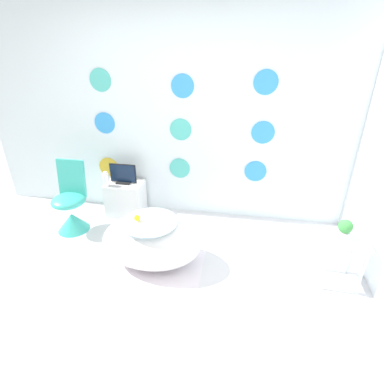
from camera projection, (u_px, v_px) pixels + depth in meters
name	position (u px, v px, depth m)	size (l,w,h in m)	color
ground_plane	(140.00, 313.00, 2.57)	(12.00, 12.00, 0.00)	silver
wall_back_dotted	(180.00, 115.00, 3.56)	(5.09, 0.05, 2.60)	white
rug	(146.00, 273.00, 3.01)	(1.11, 0.90, 0.01)	silver
bathtub	(151.00, 241.00, 3.05)	(1.02, 0.67, 0.52)	white
rubber_duck	(137.00, 218.00, 2.91)	(0.06, 0.07, 0.07)	yellow
chair	(71.00, 210.00, 3.60)	(0.40, 0.40, 0.85)	#38B2A3
tv_cabinet	(126.00, 198.00, 3.96)	(0.47, 0.34, 0.45)	silver
tv	(123.00, 175.00, 3.81)	(0.34, 0.12, 0.26)	black
vase	(106.00, 179.00, 3.75)	(0.08, 0.08, 0.19)	white
side_table	(340.00, 247.00, 2.74)	(0.42, 0.33, 0.51)	silver
potted_plant_left	(345.00, 228.00, 2.65)	(0.13, 0.13, 0.18)	white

